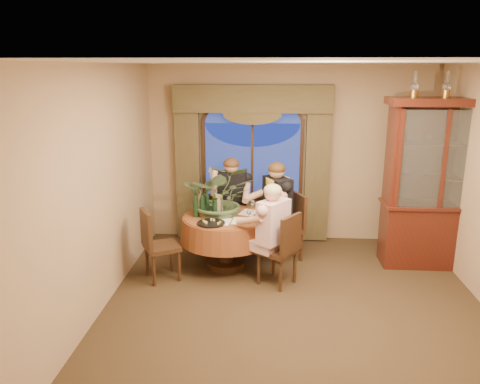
# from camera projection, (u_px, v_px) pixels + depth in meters

# --- Properties ---
(floor) EXTENTS (5.00, 5.00, 0.00)m
(floor) POSITION_uv_depth(u_px,v_px,m) (295.00, 312.00, 5.42)
(floor) COLOR black
(floor) RESTS_ON ground
(wall_back) EXTENTS (4.50, 0.00, 4.50)m
(wall_back) POSITION_uv_depth(u_px,v_px,m) (290.00, 154.00, 7.46)
(wall_back) COLOR #9D7E5D
(wall_back) RESTS_ON ground
(ceiling) EXTENTS (5.00, 5.00, 0.00)m
(ceiling) POSITION_uv_depth(u_px,v_px,m) (303.00, 62.00, 4.69)
(ceiling) COLOR white
(ceiling) RESTS_ON wall_back
(window) EXTENTS (1.62, 0.10, 1.32)m
(window) POSITION_uv_depth(u_px,v_px,m) (252.00, 161.00, 7.46)
(window) COLOR navy
(window) RESTS_ON wall_back
(arched_transom) EXTENTS (1.60, 0.06, 0.44)m
(arched_transom) POSITION_uv_depth(u_px,v_px,m) (253.00, 112.00, 7.26)
(arched_transom) COLOR navy
(arched_transom) RESTS_ON wall_back
(drapery_left) EXTENTS (0.38, 0.14, 2.32)m
(drapery_left) POSITION_uv_depth(u_px,v_px,m) (188.00, 168.00, 7.51)
(drapery_left) COLOR #453B21
(drapery_left) RESTS_ON floor
(drapery_right) EXTENTS (0.38, 0.14, 2.32)m
(drapery_right) POSITION_uv_depth(u_px,v_px,m) (317.00, 170.00, 7.38)
(drapery_right) COLOR #453B21
(drapery_right) RESTS_ON floor
(swag_valance) EXTENTS (2.45, 0.16, 0.42)m
(swag_valance) POSITION_uv_depth(u_px,v_px,m) (252.00, 99.00, 7.13)
(swag_valance) COLOR #453B21
(swag_valance) RESTS_ON wall_back
(dining_table) EXTENTS (1.61, 1.61, 0.75)m
(dining_table) POSITION_uv_depth(u_px,v_px,m) (226.00, 241.00, 6.58)
(dining_table) COLOR maroon
(dining_table) RESTS_ON floor
(china_cabinet) EXTENTS (1.46, 0.57, 2.36)m
(china_cabinet) POSITION_uv_depth(u_px,v_px,m) (436.00, 185.00, 6.45)
(china_cabinet) COLOR #37110C
(china_cabinet) RESTS_ON floor
(oil_lamp_left) EXTENTS (0.11, 0.11, 0.34)m
(oil_lamp_left) POSITION_uv_depth(u_px,v_px,m) (415.00, 84.00, 6.12)
(oil_lamp_left) COLOR #A5722D
(oil_lamp_left) RESTS_ON china_cabinet
(oil_lamp_center) EXTENTS (0.11, 0.11, 0.34)m
(oil_lamp_center) POSITION_uv_depth(u_px,v_px,m) (447.00, 84.00, 6.10)
(oil_lamp_center) COLOR #A5722D
(oil_lamp_center) RESTS_ON china_cabinet
(oil_lamp_right) EXTENTS (0.11, 0.11, 0.34)m
(oil_lamp_right) POSITION_uv_depth(u_px,v_px,m) (479.00, 85.00, 6.07)
(oil_lamp_right) COLOR #A5722D
(oil_lamp_right) RESTS_ON china_cabinet
(chair_right) EXTENTS (0.58, 0.58, 0.96)m
(chair_right) POSITION_uv_depth(u_px,v_px,m) (277.00, 249.00, 6.03)
(chair_right) COLOR black
(chair_right) RESTS_ON floor
(chair_back_right) EXTENTS (0.55, 0.55, 0.96)m
(chair_back_right) POSITION_uv_depth(u_px,v_px,m) (286.00, 227.00, 6.84)
(chair_back_right) COLOR black
(chair_back_right) RESTS_ON floor
(chair_back) EXTENTS (0.43, 0.43, 0.96)m
(chair_back) POSITION_uv_depth(u_px,v_px,m) (232.00, 216.00, 7.36)
(chair_back) COLOR black
(chair_back) RESTS_ON floor
(chair_front_left) EXTENTS (0.57, 0.57, 0.96)m
(chair_front_left) POSITION_uv_depth(u_px,v_px,m) (162.00, 245.00, 6.17)
(chair_front_left) COLOR black
(chair_front_left) RESTS_ON floor
(person_pink) EXTENTS (0.65, 0.65, 1.35)m
(person_pink) POSITION_uv_depth(u_px,v_px,m) (273.00, 235.00, 5.97)
(person_pink) COLOR beige
(person_pink) RESTS_ON floor
(person_back) EXTENTS (0.52, 0.48, 1.43)m
(person_back) POSITION_uv_depth(u_px,v_px,m) (232.00, 203.00, 7.25)
(person_back) COLOR black
(person_back) RESTS_ON floor
(person_scarf) EXTENTS (0.67, 0.68, 1.45)m
(person_scarf) POSITION_uv_depth(u_px,v_px,m) (277.00, 210.00, 6.84)
(person_scarf) COLOR black
(person_scarf) RESTS_ON floor
(stoneware_vase) EXTENTS (0.14, 0.14, 0.27)m
(stoneware_vase) POSITION_uv_depth(u_px,v_px,m) (218.00, 204.00, 6.58)
(stoneware_vase) COLOR tan
(stoneware_vase) RESTS_ON dining_table
(centerpiece_plant) EXTENTS (0.97, 1.08, 0.84)m
(centerpiece_plant) POSITION_uv_depth(u_px,v_px,m) (220.00, 170.00, 6.46)
(centerpiece_plant) COLOR #3F5635
(centerpiece_plant) RESTS_ON dining_table
(olive_bowl) EXTENTS (0.17, 0.17, 0.05)m
(olive_bowl) POSITION_uv_depth(u_px,v_px,m) (226.00, 215.00, 6.43)
(olive_bowl) COLOR #50572D
(olive_bowl) RESTS_ON dining_table
(cheese_platter) EXTENTS (0.37, 0.37, 0.02)m
(cheese_platter) POSITION_uv_depth(u_px,v_px,m) (211.00, 223.00, 6.15)
(cheese_platter) COLOR black
(cheese_platter) RESTS_ON dining_table
(wine_bottle_0) EXTENTS (0.07, 0.07, 0.33)m
(wine_bottle_0) POSITION_uv_depth(u_px,v_px,m) (196.00, 205.00, 6.41)
(wine_bottle_0) COLOR black
(wine_bottle_0) RESTS_ON dining_table
(wine_bottle_1) EXTENTS (0.07, 0.07, 0.33)m
(wine_bottle_1) POSITION_uv_depth(u_px,v_px,m) (207.00, 201.00, 6.62)
(wine_bottle_1) COLOR black
(wine_bottle_1) RESTS_ON dining_table
(wine_bottle_2) EXTENTS (0.07, 0.07, 0.33)m
(wine_bottle_2) POSITION_uv_depth(u_px,v_px,m) (215.00, 206.00, 6.38)
(wine_bottle_2) COLOR black
(wine_bottle_2) RESTS_ON dining_table
(wine_bottle_3) EXTENTS (0.07, 0.07, 0.33)m
(wine_bottle_3) POSITION_uv_depth(u_px,v_px,m) (200.00, 202.00, 6.58)
(wine_bottle_3) COLOR tan
(wine_bottle_3) RESTS_ON dining_table
(wine_bottle_4) EXTENTS (0.07, 0.07, 0.33)m
(wine_bottle_4) POSITION_uv_depth(u_px,v_px,m) (202.00, 205.00, 6.43)
(wine_bottle_4) COLOR black
(wine_bottle_4) RESTS_ON dining_table
(tasting_paper_0) EXTENTS (0.23, 0.31, 0.00)m
(tasting_paper_0) POSITION_uv_depth(u_px,v_px,m) (240.00, 221.00, 6.27)
(tasting_paper_0) COLOR white
(tasting_paper_0) RESTS_ON dining_table
(tasting_paper_1) EXTENTS (0.29, 0.35, 0.00)m
(tasting_paper_1) POSITION_uv_depth(u_px,v_px,m) (249.00, 212.00, 6.63)
(tasting_paper_1) COLOR white
(tasting_paper_1) RESTS_ON dining_table
(tasting_paper_2) EXTENTS (0.24, 0.32, 0.00)m
(tasting_paper_2) POSITION_uv_depth(u_px,v_px,m) (222.00, 222.00, 6.24)
(tasting_paper_2) COLOR white
(tasting_paper_2) RESTS_ON dining_table
(wine_glass_person_pink) EXTENTS (0.07, 0.07, 0.18)m
(wine_glass_person_pink) POSITION_uv_depth(u_px,v_px,m) (249.00, 216.00, 6.19)
(wine_glass_person_pink) COLOR silver
(wine_glass_person_pink) RESTS_ON dining_table
(wine_glass_person_back) EXTENTS (0.07, 0.07, 0.18)m
(wine_glass_person_back) POSITION_uv_depth(u_px,v_px,m) (229.00, 201.00, 6.87)
(wine_glass_person_back) COLOR silver
(wine_glass_person_back) RESTS_ON dining_table
(wine_glass_person_scarf) EXTENTS (0.07, 0.07, 0.18)m
(wine_glass_person_scarf) POSITION_uv_depth(u_px,v_px,m) (253.00, 206.00, 6.64)
(wine_glass_person_scarf) COLOR silver
(wine_glass_person_scarf) RESTS_ON dining_table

